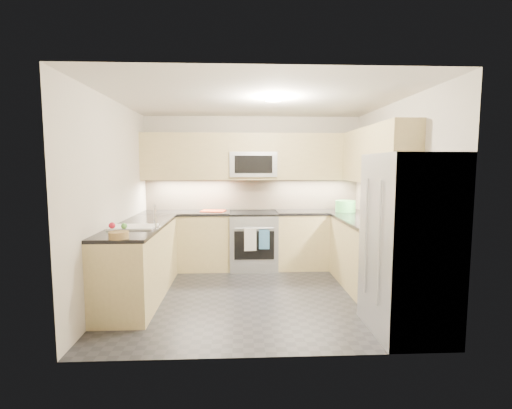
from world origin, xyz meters
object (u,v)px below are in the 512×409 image
at_px(utensil_bowl, 345,206).
at_px(refrigerator, 408,245).
at_px(microwave, 253,164).
at_px(cutting_board, 213,211).
at_px(gas_range, 253,241).
at_px(fruit_basket, 119,235).

bearing_deg(utensil_bowl, refrigerator, -90.79).
distance_m(microwave, cutting_board, 1.00).
bearing_deg(utensil_bowl, cutting_board, 175.52).
distance_m(refrigerator, cutting_board, 3.25).
distance_m(gas_range, refrigerator, 2.86).
bearing_deg(refrigerator, cutting_board, 130.36).
xyz_separation_m(utensil_bowl, cutting_board, (-2.14, 0.17, -0.09)).
bearing_deg(cutting_board, fruit_basket, -109.63).
height_order(refrigerator, utensil_bowl, refrigerator).
height_order(utensil_bowl, cutting_board, utensil_bowl).
height_order(refrigerator, cutting_board, refrigerator).
bearing_deg(refrigerator, utensil_bowl, 89.21).
height_order(microwave, cutting_board, microwave).
distance_m(gas_range, fruit_basket, 2.69).
xyz_separation_m(utensil_bowl, fruit_basket, (-2.94, -2.08, -0.05)).
bearing_deg(fruit_basket, cutting_board, 70.37).
relative_size(microwave, cutting_board, 2.01).
xyz_separation_m(microwave, utensil_bowl, (1.48, -0.24, -0.67)).
relative_size(utensil_bowl, cutting_board, 0.84).
bearing_deg(gas_range, microwave, 90.00).
distance_m(refrigerator, fruit_basket, 2.92).
xyz_separation_m(gas_range, fruit_basket, (-1.46, -2.19, 0.52)).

